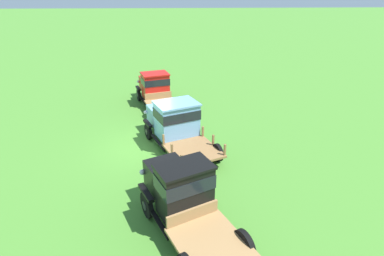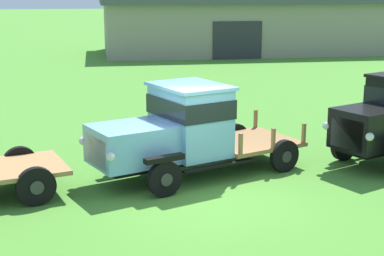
# 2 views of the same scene
# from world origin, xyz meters

# --- Properties ---
(ground_plane) EXTENTS (240.00, 240.00, 0.00)m
(ground_plane) POSITION_xyz_m (0.00, 0.00, 0.00)
(ground_plane) COLOR #47842D
(vintage_truck_foreground_near) EXTENTS (5.55, 3.19, 2.15)m
(vintage_truck_foreground_near) POSITION_xyz_m (-6.10, 0.13, 1.13)
(vintage_truck_foreground_near) COLOR black
(vintage_truck_foreground_near) RESTS_ON ground
(vintage_truck_second_in_line) EXTENTS (5.72, 3.81, 2.24)m
(vintage_truck_second_in_line) POSITION_xyz_m (-0.31, 1.39, 1.18)
(vintage_truck_second_in_line) COLOR black
(vintage_truck_second_in_line) RESTS_ON ground
(vintage_truck_midrow_center) EXTENTS (5.00, 3.50, 2.29)m
(vintage_truck_midrow_center) POSITION_xyz_m (5.30, 1.56, 1.18)
(vintage_truck_midrow_center) COLOR black
(vintage_truck_midrow_center) RESTS_ON ground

